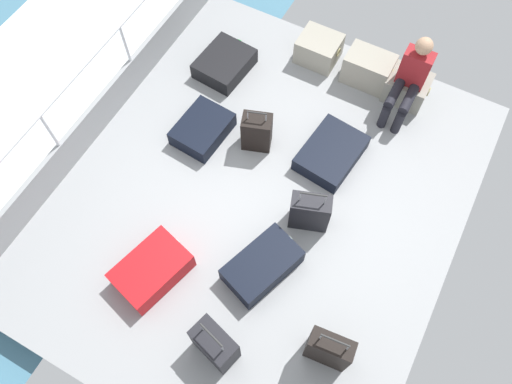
% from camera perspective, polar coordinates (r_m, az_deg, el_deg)
% --- Properties ---
extents(ground_plane, '(4.40, 5.20, 0.06)m').
position_cam_1_polar(ground_plane, '(5.80, 0.44, -0.66)').
color(ground_plane, '#939699').
extents(gunwale_port, '(0.06, 5.20, 0.45)m').
position_cam_1_polar(gunwale_port, '(6.40, -17.16, 8.70)').
color(gunwale_port, '#939699').
rests_on(gunwale_port, ground_plane).
extents(railing_port, '(0.04, 4.20, 1.02)m').
position_cam_1_polar(railing_port, '(5.98, -18.59, 11.77)').
color(railing_port, silver).
rests_on(railing_port, ground_plane).
extents(sea_wake, '(12.00, 12.00, 0.01)m').
position_cam_1_polar(sea_wake, '(7.65, -24.51, 9.91)').
color(sea_wake, teal).
rests_on(sea_wake, ground_plane).
extents(cargo_crate_0, '(0.56, 0.46, 0.35)m').
position_cam_1_polar(cargo_crate_0, '(6.87, 7.15, 15.86)').
color(cargo_crate_0, '#9E9989').
rests_on(cargo_crate_0, ground_plane).
extents(cargo_crate_1, '(0.63, 0.40, 0.42)m').
position_cam_1_polar(cargo_crate_1, '(6.71, 12.63, 13.53)').
color(cargo_crate_1, '#9E9989').
rests_on(cargo_crate_1, ground_plane).
extents(cargo_crate_2, '(0.54, 0.43, 0.35)m').
position_cam_1_polar(cargo_crate_2, '(6.69, 16.81, 11.32)').
color(cargo_crate_2, gray).
rests_on(cargo_crate_2, ground_plane).
extents(passenger_seated, '(0.34, 0.66, 1.05)m').
position_cam_1_polar(passenger_seated, '(6.30, 17.13, 12.28)').
color(passenger_seated, maroon).
rests_on(passenger_seated, ground_plane).
extents(suitcase_0, '(0.70, 0.88, 0.27)m').
position_cam_1_polar(suitcase_0, '(5.41, -11.76, -8.66)').
color(suitcase_0, red).
rests_on(suitcase_0, ground_plane).
extents(suitcase_1, '(0.64, 0.75, 0.23)m').
position_cam_1_polar(suitcase_1, '(6.75, -3.60, 14.37)').
color(suitcase_1, black).
rests_on(suitcase_1, ground_plane).
extents(suitcase_2, '(0.40, 0.34, 0.64)m').
position_cam_1_polar(suitcase_2, '(5.92, 0.09, 6.85)').
color(suitcase_2, black).
rests_on(suitcase_2, ground_plane).
extents(suitcase_3, '(0.43, 0.23, 0.76)m').
position_cam_1_polar(suitcase_3, '(4.99, 8.28, -17.30)').
color(suitcase_3, black).
rests_on(suitcase_3, ground_plane).
extents(suitcase_4, '(0.49, 0.36, 0.72)m').
position_cam_1_polar(suitcase_4, '(5.01, -4.69, -16.90)').
color(suitcase_4, black).
rests_on(suitcase_4, ground_plane).
extents(suitcase_5, '(0.69, 0.87, 0.21)m').
position_cam_1_polar(suitcase_5, '(6.01, 8.54, 4.40)').
color(suitcase_5, black).
rests_on(suitcase_5, ground_plane).
extents(suitcase_6, '(0.71, 0.91, 0.25)m').
position_cam_1_polar(suitcase_6, '(5.32, 0.71, -8.35)').
color(suitcase_6, black).
rests_on(suitcase_6, ground_plane).
extents(suitcase_7, '(0.58, 0.73, 0.22)m').
position_cam_1_polar(suitcase_7, '(6.15, -6.10, 7.12)').
color(suitcase_7, black).
rests_on(suitcase_7, ground_plane).
extents(suitcase_8, '(0.48, 0.34, 0.69)m').
position_cam_1_polar(suitcase_8, '(5.43, 6.12, -2.26)').
color(suitcase_8, black).
rests_on(suitcase_8, ground_plane).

